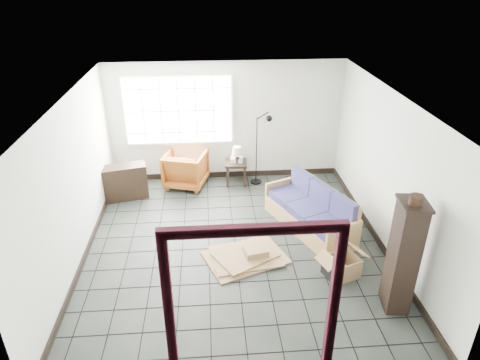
{
  "coord_description": "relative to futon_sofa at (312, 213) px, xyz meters",
  "views": [
    {
      "loc": [
        -0.38,
        -5.99,
        4.35
      ],
      "look_at": [
        0.11,
        0.3,
        1.14
      ],
      "focal_mm": 32.0,
      "sensor_mm": 36.0,
      "label": 1
    }
  ],
  "objects": [
    {
      "name": "ground",
      "position": [
        -1.44,
        -0.53,
        -0.31
      ],
      "size": [
        5.5,
        5.5,
        0.0
      ],
      "primitive_type": "plane",
      "color": "black",
      "rests_on": "ground"
    },
    {
      "name": "room_shell",
      "position": [
        -1.44,
        -0.5,
        1.37
      ],
      "size": [
        5.02,
        5.52,
        2.61
      ],
      "color": "silver",
      "rests_on": "ground"
    },
    {
      "name": "window_panel",
      "position": [
        -2.44,
        2.18,
        1.29
      ],
      "size": [
        2.32,
        0.08,
        1.52
      ],
      "color": "silver",
      "rests_on": "ground"
    },
    {
      "name": "doorway_trim",
      "position": [
        -1.44,
        -3.23,
        1.07
      ],
      "size": [
        1.8,
        0.08,
        2.2
      ],
      "color": "#320B17",
      "rests_on": "ground"
    },
    {
      "name": "futon_sofa",
      "position": [
        0.0,
        0.0,
        0.0
      ],
      "size": [
        1.43,
        2.03,
        0.85
      ],
      "rotation": [
        0.0,
        0.0,
        0.42
      ],
      "color": "#B0784F",
      "rests_on": "ground"
    },
    {
      "name": "armchair",
      "position": [
        -2.34,
        1.87,
        0.12
      ],
      "size": [
        1.01,
        0.97,
        0.85
      ],
      "primitive_type": "imported",
      "rotation": [
        0.0,
        0.0,
        2.86
      ],
      "color": "maroon",
      "rests_on": "ground"
    },
    {
      "name": "side_table",
      "position": [
        -1.25,
        1.87,
        0.12
      ],
      "size": [
        0.5,
        0.5,
        0.51
      ],
      "rotation": [
        0.0,
        0.0,
        -0.08
      ],
      "color": "black",
      "rests_on": "ground"
    },
    {
      "name": "table_lamp",
      "position": [
        -1.23,
        1.83,
        0.46
      ],
      "size": [
        0.28,
        0.28,
        0.37
      ],
      "rotation": [
        0.0,
        0.0,
        0.2
      ],
      "color": "black",
      "rests_on": "side_table"
    },
    {
      "name": "projector",
      "position": [
        -1.24,
        1.89,
        0.25
      ],
      "size": [
        0.29,
        0.24,
        0.09
      ],
      "rotation": [
        0.0,
        0.0,
        -0.16
      ],
      "color": "silver",
      "rests_on": "side_table"
    },
    {
      "name": "floor_lamp",
      "position": [
        -0.69,
        1.86,
        0.56
      ],
      "size": [
        0.49,
        0.31,
        1.62
      ],
      "rotation": [
        0.0,
        0.0,
        0.3
      ],
      "color": "black",
      "rests_on": "ground"
    },
    {
      "name": "console_shelf",
      "position": [
        -3.59,
        1.39,
        0.06
      ],
      "size": [
        0.99,
        0.57,
        0.72
      ],
      "rotation": [
        0.0,
        0.0,
        0.24
      ],
      "color": "black",
      "rests_on": "ground"
    },
    {
      "name": "tall_shelf",
      "position": [
        0.71,
        -2.08,
        0.56
      ],
      "size": [
        0.41,
        0.5,
        1.69
      ],
      "rotation": [
        0.0,
        0.0,
        -0.12
      ],
      "color": "black",
      "rests_on": "ground"
    },
    {
      "name": "pot",
      "position": [
        0.69,
        -2.14,
        1.45
      ],
      "size": [
        0.21,
        0.21,
        0.13
      ],
      "rotation": [
        0.0,
        0.0,
        -0.24
      ],
      "color": "black",
      "rests_on": "tall_shelf"
    },
    {
      "name": "open_box",
      "position": [
        0.16,
        -1.37,
        -0.14
      ],
      "size": [
        0.87,
        0.62,
        0.44
      ],
      "rotation": [
        0.0,
        0.0,
        0.35
      ],
      "color": "olive",
      "rests_on": "ground"
    },
    {
      "name": "cardboard_pile",
      "position": [
        -1.26,
        -0.83,
        -0.26
      ],
      "size": [
        1.5,
        1.29,
        0.18
      ],
      "rotation": [
        0.0,
        0.0,
        0.31
      ],
      "color": "olive",
      "rests_on": "ground"
    }
  ]
}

